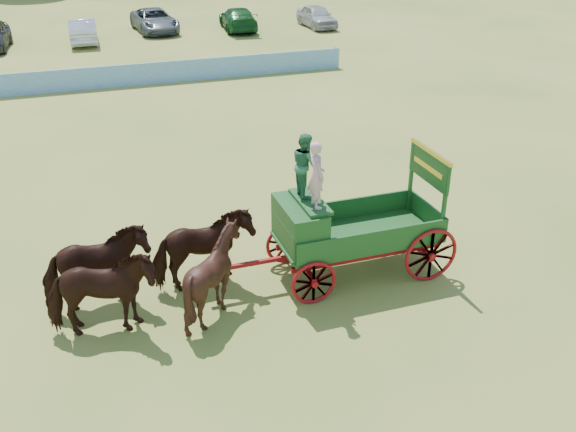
# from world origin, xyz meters

# --- Properties ---
(ground) EXTENTS (160.00, 160.00, 0.00)m
(ground) POSITION_xyz_m (0.00, 0.00, 0.00)
(ground) COLOR #A29249
(ground) RESTS_ON ground
(horse_lead_left) EXTENTS (2.45, 1.36, 1.97)m
(horse_lead_left) POSITION_xyz_m (-1.74, -1.61, 0.98)
(horse_lead_left) COLOR black
(horse_lead_left) RESTS_ON ground
(horse_lead_right) EXTENTS (2.43, 1.29, 1.97)m
(horse_lead_right) POSITION_xyz_m (-1.74, -0.51, 0.98)
(horse_lead_right) COLOR black
(horse_lead_right) RESTS_ON ground
(horse_wheel_left) EXTENTS (1.91, 1.73, 1.97)m
(horse_wheel_left) POSITION_xyz_m (0.66, -1.61, 0.99)
(horse_wheel_left) COLOR black
(horse_wheel_left) RESTS_ON ground
(horse_wheel_right) EXTENTS (2.43, 1.29, 1.97)m
(horse_wheel_right) POSITION_xyz_m (0.66, -0.51, 0.98)
(horse_wheel_right) COLOR black
(horse_wheel_right) RESTS_ON ground
(farm_dray) EXTENTS (6.00, 2.00, 3.69)m
(farm_dray) POSITION_xyz_m (3.63, -1.04, 1.60)
(farm_dray) COLOR maroon
(farm_dray) RESTS_ON ground
(sponsor_banner) EXTENTS (26.00, 0.08, 1.05)m
(sponsor_banner) POSITION_xyz_m (-1.00, 18.00, 0.53)
(sponsor_banner) COLOR #2172B7
(sponsor_banner) RESTS_ON ground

